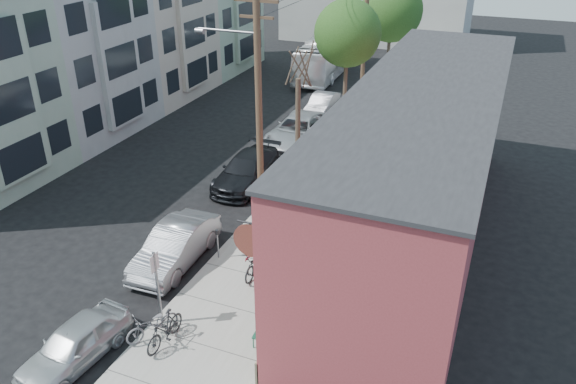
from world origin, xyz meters
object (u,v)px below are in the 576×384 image
at_px(bus, 327,55).
at_px(tree_leafy_far, 392,11).
at_px(cyclist, 258,256).
at_px(sign_post, 157,281).
at_px(patio_chair_b, 261,335).
at_px(car_1, 175,246).
at_px(patron_green, 276,299).
at_px(utility_pole_near, 257,102).
at_px(parking_meter_near, 217,239).
at_px(car_0, 75,344).
at_px(car_2, 247,170).
at_px(car_3, 298,130).
at_px(patio_chair_a, 280,316).
at_px(parked_bike_a, 164,329).
at_px(tree_bare, 298,134).
at_px(parked_bike_b, 152,325).
at_px(patron_grey, 298,241).
at_px(parking_meter_far, 291,163).
at_px(car_4, 322,104).
at_px(tree_leafy_mid, 348,34).

bearing_deg(bus, tree_leafy_far, -15.05).
bearing_deg(cyclist, sign_post, 43.22).
relative_size(patio_chair_b, car_1, 0.19).
height_order(sign_post, patron_green, sign_post).
height_order(utility_pole_near, patron_green, utility_pole_near).
height_order(parking_meter_near, car_0, parking_meter_near).
bearing_deg(car_2, car_3, 84.17).
distance_m(sign_post, patron_green, 3.89).
bearing_deg(patio_chair_a, cyclist, 122.99).
xyz_separation_m(parked_bike_a, car_3, (-2.20, 17.38, 0.10)).
distance_m(tree_bare, car_3, 6.04).
bearing_deg(parked_bike_b, bus, 127.82).
relative_size(patron_grey, patron_green, 1.02).
relative_size(parking_meter_far, patio_chair_a, 1.41).
height_order(parking_meter_far, car_4, parking_meter_far).
xyz_separation_m(parked_bike_a, car_1, (-2.20, 4.14, 0.08)).
bearing_deg(patio_chair_a, car_0, -150.66).
relative_size(sign_post, parking_meter_near, 2.26).
height_order(utility_pole_near, patio_chair_b, utility_pole_near).
height_order(tree_leafy_far, car_0, tree_leafy_far).
height_order(patio_chair_a, patron_green, patron_green).
bearing_deg(car_3, bus, 102.94).
bearing_deg(tree_bare, car_0, -98.36).
relative_size(patron_green, parked_bike_b, 0.94).
relative_size(utility_pole_near, parked_bike_b, 5.54).
relative_size(parking_meter_far, car_1, 0.26).
bearing_deg(car_4, cyclist, -79.52).
distance_m(tree_bare, patron_grey, 6.88).
bearing_deg(sign_post, car_1, 114.72).
bearing_deg(patron_green, bus, 172.46).
relative_size(parked_bike_b, car_3, 0.31).
bearing_deg(utility_pole_near, patio_chair_b, -65.20).
relative_size(parking_meter_near, patron_green, 0.73).
relative_size(parking_meter_far, car_3, 0.22).
bearing_deg(car_0, parking_meter_far, 89.88).
height_order(tree_leafy_mid, car_1, tree_leafy_mid).
height_order(tree_leafy_far, patio_chair_b, tree_leafy_far).
bearing_deg(parked_bike_b, parked_bike_a, 17.33).
bearing_deg(patio_chair_b, patron_green, 89.09).
relative_size(tree_leafy_mid, car_2, 1.52).
xyz_separation_m(parking_meter_near, parked_bike_a, (0.75, -4.90, -0.29)).
relative_size(patron_green, car_3, 0.30).
bearing_deg(patron_green, car_4, 171.83).
bearing_deg(car_3, sign_post, -84.01).
xyz_separation_m(parking_meter_near, tree_leafy_mid, (0.55, 14.84, 5.04)).
xyz_separation_m(sign_post, tree_leafy_mid, (0.45, 18.96, 4.20)).
xyz_separation_m(parking_meter_far, utility_pole_near, (0.14, -4.09, 4.43)).
distance_m(patron_grey, parked_bike_b, 6.39).
xyz_separation_m(tree_bare, car_4, (-2.38, 10.70, -2.16)).
height_order(parking_meter_near, parking_meter_far, same).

